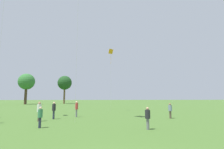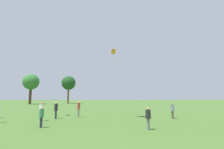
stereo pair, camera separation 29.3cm
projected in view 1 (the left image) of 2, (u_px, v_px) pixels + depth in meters
name	position (u px, v px, depth m)	size (l,w,h in m)	color
person_standing_0	(148.00, 116.00, 12.08)	(0.42, 0.42, 1.52)	slate
person_standing_1	(77.00, 107.00, 19.66)	(0.41, 0.41, 1.77)	slate
person_standing_2	(170.00, 109.00, 18.44)	(0.54, 0.54, 1.58)	brown
person_standing_3	(39.00, 110.00, 16.21)	(0.49, 0.49, 1.79)	brown
person_standing_5	(40.00, 115.00, 12.70)	(0.35, 0.35, 1.52)	#282D42
person_standing_7	(54.00, 109.00, 17.84)	(0.43, 0.43, 1.73)	#282D42
kite_0	(111.00, 54.00, 28.86)	(0.86, 0.72, 10.12)	orange
distant_tree_0	(27.00, 82.00, 56.34)	(5.15, 5.15, 9.84)	#473323
distant_tree_1	(65.00, 83.00, 61.21)	(4.88, 4.88, 9.72)	brown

